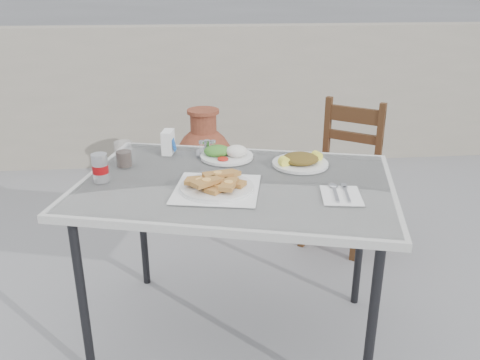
{
  "coord_description": "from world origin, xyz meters",
  "views": [
    {
      "loc": [
        -0.0,
        -1.96,
        1.58
      ],
      "look_at": [
        0.2,
        0.06,
        0.77
      ],
      "focal_mm": 38.0,
      "sensor_mm": 36.0,
      "label": 1
    }
  ],
  "objects": [
    {
      "name": "terracotta_urn",
      "position": [
        0.08,
        1.43,
        0.35
      ],
      "size": [
        0.43,
        0.43,
        0.74
      ],
      "color": "brown",
      "rests_on": "ground"
    },
    {
      "name": "salad_rice_plate",
      "position": [
        0.15,
        0.29,
        0.81
      ],
      "size": [
        0.25,
        0.25,
        0.06
      ],
      "color": "silver",
      "rests_on": "cafe_table"
    },
    {
      "name": "cafe_table",
      "position": [
        0.17,
        0.01,
        0.74
      ],
      "size": [
        1.48,
        1.19,
        0.79
      ],
      "rotation": [
        0.0,
        0.0,
        -0.26
      ],
      "color": "black",
      "rests_on": "ground"
    },
    {
      "name": "soda_can",
      "position": [
        -0.38,
        0.05,
        0.85
      ],
      "size": [
        0.07,
        0.07,
        0.12
      ],
      "color": "silver",
      "rests_on": "cafe_table"
    },
    {
      "name": "condiment_caddy",
      "position": [
        0.07,
        0.35,
        0.82
      ],
      "size": [
        0.1,
        0.08,
        0.08
      ],
      "rotation": [
        0.0,
        0.0,
        -0.01
      ],
      "color": "silver",
      "rests_on": "cafe_table"
    },
    {
      "name": "pide_plate",
      "position": [
        0.09,
        -0.09,
        0.82
      ],
      "size": [
        0.39,
        0.39,
        0.07
      ],
      "rotation": [
        0.0,
        0.0,
        -0.2
      ],
      "color": "white",
      "rests_on": "cafe_table"
    },
    {
      "name": "ground",
      "position": [
        0.0,
        0.0,
        0.0
      ],
      "size": [
        80.0,
        80.0,
        0.0
      ],
      "primitive_type": "plane",
      "color": "slate",
      "rests_on": "ground"
    },
    {
      "name": "back_wall",
      "position": [
        0.0,
        2.5,
        0.6
      ],
      "size": [
        6.0,
        0.25,
        1.2
      ],
      "primitive_type": "cube",
      "color": "gray",
      "rests_on": "ground"
    },
    {
      "name": "salad_chopped_plate",
      "position": [
        0.48,
        0.16,
        0.81
      ],
      "size": [
        0.25,
        0.25,
        0.05
      ],
      "color": "silver",
      "rests_on": "cafe_table"
    },
    {
      "name": "napkin_holder",
      "position": [
        -0.12,
        0.38,
        0.85
      ],
      "size": [
        0.07,
        0.1,
        0.11
      ],
      "rotation": [
        0.0,
        0.0,
        -0.19
      ],
      "color": "white",
      "rests_on": "cafe_table"
    },
    {
      "name": "cutlery_napkin",
      "position": [
        0.57,
        -0.18,
        0.8
      ],
      "size": [
        0.18,
        0.22,
        0.01
      ],
      "rotation": [
        0.0,
        0.0,
        -0.15
      ],
      "color": "white",
      "rests_on": "cafe_table"
    },
    {
      "name": "chair",
      "position": [
        0.92,
        0.89,
        0.46
      ],
      "size": [
        0.55,
        0.55,
        0.89
      ],
      "rotation": [
        0.0,
        0.0,
        -0.62
      ],
      "color": "#3B2410",
      "rests_on": "ground"
    },
    {
      "name": "cola_glass",
      "position": [
        -0.31,
        0.23,
        0.84
      ],
      "size": [
        0.08,
        0.08,
        0.11
      ],
      "color": "white",
      "rests_on": "cafe_table"
    }
  ]
}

